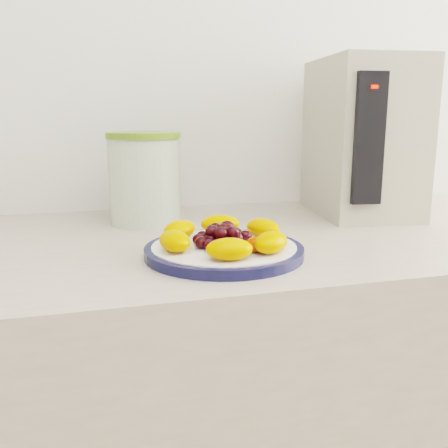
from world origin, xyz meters
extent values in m
cube|color=silver|center=(0.00, 1.51, 1.30)|extent=(3.50, 0.02, 2.60)
cube|color=#B1A493|center=(0.00, 1.20, 0.45)|extent=(3.50, 0.60, 0.90)
cylinder|color=#12153B|center=(-0.11, 1.07, 0.91)|extent=(0.24, 0.24, 0.01)
cylinder|color=white|center=(-0.11, 1.07, 0.91)|extent=(0.22, 0.22, 0.02)
cylinder|color=#2E590D|center=(-0.20, 1.34, 0.98)|extent=(0.15, 0.15, 0.17)
cylinder|color=olive|center=(-0.20, 1.34, 1.07)|extent=(0.16, 0.16, 0.01)
cube|color=#A9A491|center=(0.26, 1.31, 1.06)|extent=(0.22, 0.28, 0.32)
cube|color=black|center=(0.20, 1.19, 1.07)|extent=(0.06, 0.03, 0.24)
cube|color=#FF0C05|center=(0.20, 1.18, 1.16)|extent=(0.01, 0.01, 0.01)
ellipsoid|color=orange|center=(-0.04, 1.10, 0.93)|extent=(0.06, 0.08, 0.03)
ellipsoid|color=orange|center=(-0.10, 1.15, 0.93)|extent=(0.07, 0.05, 0.03)
ellipsoid|color=orange|center=(-0.17, 1.12, 0.93)|extent=(0.07, 0.08, 0.03)
ellipsoid|color=orange|center=(-0.19, 1.06, 0.93)|extent=(0.05, 0.07, 0.03)
ellipsoid|color=orange|center=(-0.12, 0.99, 0.93)|extent=(0.07, 0.05, 0.03)
ellipsoid|color=orange|center=(-0.06, 1.01, 0.93)|extent=(0.08, 0.07, 0.03)
ellipsoid|color=black|center=(-0.11, 1.07, 0.93)|extent=(0.02, 0.02, 0.02)
ellipsoid|color=black|center=(-0.09, 1.07, 0.93)|extent=(0.02, 0.02, 0.02)
ellipsoid|color=black|center=(-0.10, 1.09, 0.93)|extent=(0.02, 0.02, 0.02)
ellipsoid|color=black|center=(-0.12, 1.09, 0.93)|extent=(0.02, 0.02, 0.02)
ellipsoid|color=black|center=(-0.13, 1.07, 0.93)|extent=(0.02, 0.02, 0.02)
ellipsoid|color=black|center=(-0.12, 1.05, 0.93)|extent=(0.02, 0.02, 0.02)
ellipsoid|color=black|center=(-0.10, 1.05, 0.93)|extent=(0.02, 0.02, 0.02)
ellipsoid|color=black|center=(-0.07, 1.08, 0.93)|extent=(0.02, 0.02, 0.02)
ellipsoid|color=black|center=(-0.08, 1.10, 0.93)|extent=(0.02, 0.02, 0.02)
ellipsoid|color=black|center=(-0.10, 1.11, 0.93)|extent=(0.02, 0.02, 0.02)
ellipsoid|color=black|center=(-0.12, 1.11, 0.93)|extent=(0.02, 0.02, 0.02)
ellipsoid|color=black|center=(-0.14, 1.10, 0.93)|extent=(0.02, 0.02, 0.02)
ellipsoid|color=black|center=(-0.15, 1.08, 0.93)|extent=(0.02, 0.02, 0.02)
ellipsoid|color=black|center=(-0.15, 1.06, 0.93)|extent=(0.02, 0.02, 0.02)
ellipsoid|color=black|center=(-0.14, 1.04, 0.93)|extent=(0.02, 0.02, 0.02)
ellipsoid|color=black|center=(-0.12, 1.03, 0.93)|extent=(0.02, 0.02, 0.02)
ellipsoid|color=black|center=(-0.11, 1.07, 0.94)|extent=(0.02, 0.02, 0.02)
ellipsoid|color=black|center=(-0.10, 1.09, 0.94)|extent=(0.02, 0.02, 0.02)
ellipsoid|color=black|center=(-0.12, 1.09, 0.94)|extent=(0.02, 0.02, 0.02)
ellipsoid|color=black|center=(-0.13, 1.07, 0.94)|extent=(0.02, 0.02, 0.02)
ellipsoid|color=black|center=(-0.12, 1.05, 0.94)|extent=(0.02, 0.02, 0.02)
ellipsoid|color=black|center=(-0.10, 1.05, 0.94)|extent=(0.02, 0.02, 0.02)
ellipsoid|color=#C32B00|center=(-0.08, 1.02, 0.93)|extent=(0.03, 0.03, 0.02)
ellipsoid|color=#C32B00|center=(-0.05, 1.02, 0.93)|extent=(0.04, 0.03, 0.02)
camera|label=1|loc=(-0.31, 0.36, 1.11)|focal=40.00mm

